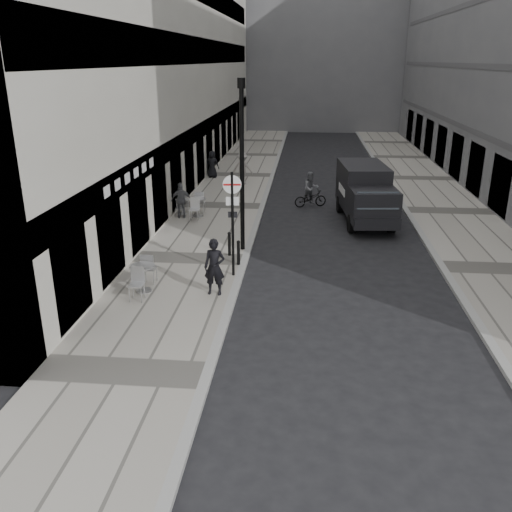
{
  "coord_description": "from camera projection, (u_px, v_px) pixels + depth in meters",
  "views": [
    {
      "loc": [
        2.15,
        -7.89,
        6.94
      ],
      "look_at": [
        0.71,
        7.27,
        1.4
      ],
      "focal_mm": 38.0,
      "sensor_mm": 36.0,
      "label": 1
    }
  ],
  "objects": [
    {
      "name": "ground",
      "position": [
        180.0,
        461.0,
        9.95
      ],
      "size": [
        120.0,
        120.0,
        0.0
      ],
      "primitive_type": "plane",
      "color": "black",
      "rests_on": "ground"
    },
    {
      "name": "cafe_table_near",
      "position": [
        143.0,
        276.0,
        16.75
      ],
      "size": [
        0.79,
        1.78,
        1.01
      ],
      "color": "#B0B0B2",
      "rests_on": "sidewalk"
    },
    {
      "name": "building_far",
      "position": [
        306.0,
        19.0,
        58.44
      ],
      "size": [
        24.0,
        16.0,
        22.0
      ],
      "primitive_type": "cube",
      "color": "slate",
      "rests_on": "ground"
    },
    {
      "name": "pedestrian_a",
      "position": [
        181.0,
        200.0,
        24.5
      ],
      "size": [
        1.01,
        0.59,
        1.62
      ],
      "primitive_type": "imported",
      "rotation": [
        0.0,
        0.0,
        3.36
      ],
      "color": "#5C5D61",
      "rests_on": "sidewalk"
    },
    {
      "name": "cyclist",
      "position": [
        311.0,
        193.0,
        26.86
      ],
      "size": [
        1.73,
        1.08,
        1.76
      ],
      "rotation": [
        0.0,
        0.0,
        0.34
      ],
      "color": "black",
      "rests_on": "ground"
    },
    {
      "name": "lamppost",
      "position": [
        242.0,
        158.0,
        19.52
      ],
      "size": [
        0.28,
        0.28,
        6.23
      ],
      "color": "black",
      "rests_on": "sidewalk"
    },
    {
      "name": "sidewalk",
      "position": [
        222.0,
        206.0,
        26.94
      ],
      "size": [
        4.0,
        60.0,
        0.12
      ],
      "primitive_type": "cube",
      "color": "#9E998E",
      "rests_on": "ground"
    },
    {
      "name": "cafe_table_mid",
      "position": [
        197.0,
        206.0,
        24.81
      ],
      "size": [
        0.79,
        1.78,
        1.02
      ],
      "color": "silver",
      "rests_on": "sidewalk"
    },
    {
      "name": "pedestrian_c",
      "position": [
        212.0,
        164.0,
        32.97
      ],
      "size": [
        0.87,
        0.64,
        1.63
      ],
      "primitive_type": "imported",
      "rotation": [
        0.0,
        0.0,
        2.98
      ],
      "color": "black",
      "rests_on": "sidewalk"
    },
    {
      "name": "panel_van",
      "position": [
        365.0,
        191.0,
        24.3
      ],
      "size": [
        2.42,
        5.39,
        2.47
      ],
      "rotation": [
        0.0,
        0.0,
        0.1
      ],
      "color": "black",
      "rests_on": "ground"
    },
    {
      "name": "cafe_table_far",
      "position": [
        182.0,
        205.0,
        25.25
      ],
      "size": [
        0.64,
        1.45,
        0.83
      ],
      "color": "#BBBABD",
      "rests_on": "sidewalk"
    },
    {
      "name": "sign_post",
      "position": [
        232.0,
        211.0,
        17.44
      ],
      "size": [
        0.6,
        0.12,
        3.49
      ],
      "rotation": [
        0.0,
        0.0,
        0.09
      ],
      "color": "black",
      "rests_on": "sidewalk"
    },
    {
      "name": "building_left",
      "position": [
        166.0,
        20.0,
        30.32
      ],
      "size": [
        4.0,
        45.0,
        18.0
      ],
      "primitive_type": "cube",
      "color": "beige",
      "rests_on": "ground"
    },
    {
      "name": "bollard_near",
      "position": [
        238.0,
        253.0,
        19.0
      ],
      "size": [
        0.11,
        0.11,
        0.83
      ],
      "primitive_type": "cylinder",
      "color": "black",
      "rests_on": "sidewalk"
    },
    {
      "name": "walking_man",
      "position": [
        214.0,
        267.0,
        16.44
      ],
      "size": [
        0.67,
        0.46,
        1.76
      ],
      "primitive_type": "imported",
      "rotation": [
        0.0,
        0.0,
        -0.05
      ],
      "color": "black",
      "rests_on": "sidewalk"
    },
    {
      "name": "bollard_far",
      "position": [
        229.0,
        244.0,
        19.89
      ],
      "size": [
        0.11,
        0.11,
        0.84
      ],
      "primitive_type": "cylinder",
      "color": "black",
      "rests_on": "sidewalk"
    },
    {
      "name": "far_sidewalk",
      "position": [
        449.0,
        212.0,
        25.97
      ],
      "size": [
        4.0,
        60.0,
        0.12
      ],
      "primitive_type": "cube",
      "color": "#9E998E",
      "rests_on": "ground"
    },
    {
      "name": "pedestrian_b",
      "position": [
        243.0,
        168.0,
        31.15
      ],
      "size": [
        1.28,
        0.84,
        1.85
      ],
      "primitive_type": "imported",
      "rotation": [
        0.0,
        0.0,
        3.01
      ],
      "color": "gray",
      "rests_on": "sidewalk"
    }
  ]
}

